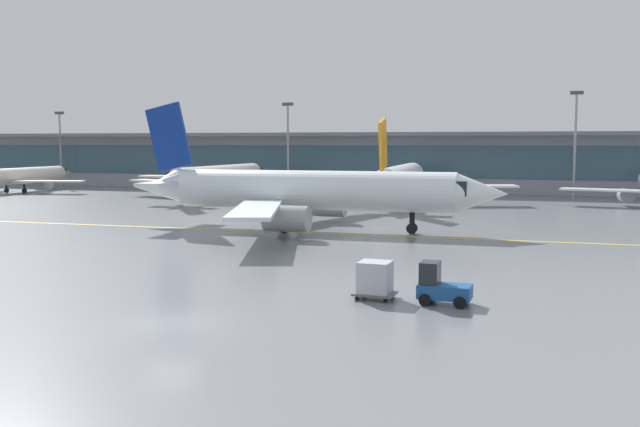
{
  "coord_description": "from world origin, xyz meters",
  "views": [
    {
      "loc": [
        15.28,
        -27.3,
        8.03
      ],
      "look_at": [
        0.92,
        19.76,
        3.0
      ],
      "focal_mm": 39.29,
      "sensor_mm": 36.0,
      "label": 1
    }
  ],
  "objects_px": {
    "gate_airplane_2": "(400,178)",
    "apron_light_mast_2": "(575,140)",
    "cargo_dolly_lead": "(375,279)",
    "gate_airplane_1": "(218,177)",
    "apron_light_mast_0": "(61,145)",
    "apron_light_mast_1": "(288,143)",
    "baggage_tug": "(440,286)",
    "taxiing_regional_jet": "(309,191)",
    "gate_airplane_0": "(20,176)"
  },
  "relations": [
    {
      "from": "gate_airplane_1",
      "to": "apron_light_mast_1",
      "type": "height_order",
      "value": "apron_light_mast_1"
    },
    {
      "from": "gate_airplane_2",
      "to": "cargo_dolly_lead",
      "type": "xyz_separation_m",
      "value": [
        9.23,
        -56.76,
        -2.2
      ]
    },
    {
      "from": "apron_light_mast_1",
      "to": "gate_airplane_2",
      "type": "bearing_deg",
      "value": -34.73
    },
    {
      "from": "gate_airplane_0",
      "to": "apron_light_mast_1",
      "type": "height_order",
      "value": "apron_light_mast_1"
    },
    {
      "from": "gate_airplane_0",
      "to": "apron_light_mast_1",
      "type": "distance_m",
      "value": 43.45
    },
    {
      "from": "gate_airplane_2",
      "to": "apron_light_mast_2",
      "type": "xyz_separation_m",
      "value": [
        22.4,
        14.57,
        5.04
      ]
    },
    {
      "from": "apron_light_mast_0",
      "to": "apron_light_mast_1",
      "type": "distance_m",
      "value": 45.5
    },
    {
      "from": "cargo_dolly_lead",
      "to": "apron_light_mast_2",
      "type": "height_order",
      "value": "apron_light_mast_2"
    },
    {
      "from": "taxiing_regional_jet",
      "to": "apron_light_mast_1",
      "type": "xyz_separation_m",
      "value": [
        -18.12,
        45.2,
        4.27
      ]
    },
    {
      "from": "gate_airplane_2",
      "to": "cargo_dolly_lead",
      "type": "relative_size",
      "value": 15.0
    },
    {
      "from": "cargo_dolly_lead",
      "to": "apron_light_mast_0",
      "type": "distance_m",
      "value": 106.18
    },
    {
      "from": "gate_airplane_0",
      "to": "apron_light_mast_1",
      "type": "bearing_deg",
      "value": -72.43
    },
    {
      "from": "apron_light_mast_1",
      "to": "baggage_tug",
      "type": "bearing_deg",
      "value": -64.93
    },
    {
      "from": "gate_airplane_0",
      "to": "cargo_dolly_lead",
      "type": "relative_size",
      "value": 11.81
    },
    {
      "from": "baggage_tug",
      "to": "apron_light_mast_1",
      "type": "bearing_deg",
      "value": 118.11
    },
    {
      "from": "gate_airplane_1",
      "to": "baggage_tug",
      "type": "xyz_separation_m",
      "value": [
        39.21,
        -57.49,
        -2.17
      ]
    },
    {
      "from": "baggage_tug",
      "to": "apron_light_mast_2",
      "type": "relative_size",
      "value": 0.18
    },
    {
      "from": "gate_airplane_0",
      "to": "gate_airplane_1",
      "type": "relative_size",
      "value": 0.83
    },
    {
      "from": "baggage_tug",
      "to": "taxiing_regional_jet",
      "type": "bearing_deg",
      "value": 123.32
    },
    {
      "from": "gate_airplane_1",
      "to": "apron_light_mast_1",
      "type": "distance_m",
      "value": 15.78
    },
    {
      "from": "taxiing_regional_jet",
      "to": "apron_light_mast_1",
      "type": "distance_m",
      "value": 48.89
    },
    {
      "from": "gate_airplane_0",
      "to": "gate_airplane_2",
      "type": "distance_m",
      "value": 62.14
    },
    {
      "from": "gate_airplane_1",
      "to": "taxiing_regional_jet",
      "type": "distance_m",
      "value": 39.44
    },
    {
      "from": "baggage_tug",
      "to": "gate_airplane_2",
      "type": "bearing_deg",
      "value": 105.51
    },
    {
      "from": "baggage_tug",
      "to": "apron_light_mast_0",
      "type": "bearing_deg",
      "value": 139.57
    },
    {
      "from": "gate_airplane_2",
      "to": "apron_light_mast_1",
      "type": "bearing_deg",
      "value": 53.58
    },
    {
      "from": "gate_airplane_2",
      "to": "baggage_tug",
      "type": "bearing_deg",
      "value": -169.23
    },
    {
      "from": "gate_airplane_1",
      "to": "cargo_dolly_lead",
      "type": "bearing_deg",
      "value": -144.38
    },
    {
      "from": "apron_light_mast_0",
      "to": "apron_light_mast_1",
      "type": "bearing_deg",
      "value": -4.16
    },
    {
      "from": "taxiing_regional_jet",
      "to": "gate_airplane_0",
      "type": "bearing_deg",
      "value": 150.2
    },
    {
      "from": "baggage_tug",
      "to": "apron_light_mast_0",
      "type": "xyz_separation_m",
      "value": [
        -78.76,
        74.66,
        6.58
      ]
    },
    {
      "from": "apron_light_mast_1",
      "to": "apron_light_mast_2",
      "type": "bearing_deg",
      "value": 0.2
    },
    {
      "from": "gate_airplane_0",
      "to": "baggage_tug",
      "type": "relative_size",
      "value": 9.65
    },
    {
      "from": "gate_airplane_0",
      "to": "taxiing_regional_jet",
      "type": "xyz_separation_m",
      "value": [
        59.42,
        -32.8,
        0.99
      ]
    },
    {
      "from": "baggage_tug",
      "to": "cargo_dolly_lead",
      "type": "xyz_separation_m",
      "value": [
        -3.36,
        0.18,
        0.16
      ]
    },
    {
      "from": "cargo_dolly_lead",
      "to": "gate_airplane_1",
      "type": "bearing_deg",
      "value": 125.07
    },
    {
      "from": "apron_light_mast_2",
      "to": "baggage_tug",
      "type": "bearing_deg",
      "value": -97.81
    },
    {
      "from": "gate_airplane_1",
      "to": "apron_light_mast_0",
      "type": "relative_size",
      "value": 2.28
    },
    {
      "from": "gate_airplane_1",
      "to": "gate_airplane_2",
      "type": "relative_size",
      "value": 0.94
    },
    {
      "from": "gate_airplane_2",
      "to": "apron_light_mast_2",
      "type": "relative_size",
      "value": 2.15
    },
    {
      "from": "apron_light_mast_1",
      "to": "gate_airplane_0",
      "type": "bearing_deg",
      "value": -163.29
    },
    {
      "from": "gate_airplane_2",
      "to": "apron_light_mast_0",
      "type": "bearing_deg",
      "value": 73.32
    },
    {
      "from": "apron_light_mast_0",
      "to": "gate_airplane_0",
      "type": "bearing_deg",
      "value": -75.49
    },
    {
      "from": "gate_airplane_0",
      "to": "apron_light_mast_1",
      "type": "xyz_separation_m",
      "value": [
        41.31,
        12.4,
        5.27
      ]
    },
    {
      "from": "gate_airplane_0",
      "to": "gate_airplane_2",
      "type": "relative_size",
      "value": 0.79
    },
    {
      "from": "taxiing_regional_jet",
      "to": "apron_light_mast_2",
      "type": "height_order",
      "value": "apron_light_mast_2"
    },
    {
      "from": "gate_airplane_1",
      "to": "apron_light_mast_2",
      "type": "relative_size",
      "value": 2.03
    },
    {
      "from": "baggage_tug",
      "to": "cargo_dolly_lead",
      "type": "height_order",
      "value": "baggage_tug"
    },
    {
      "from": "taxiing_regional_jet",
      "to": "apron_light_mast_2",
      "type": "xyz_separation_m",
      "value": [
        25.08,
        45.36,
        4.74
      ]
    },
    {
      "from": "apron_light_mast_0",
      "to": "cargo_dolly_lead",
      "type": "bearing_deg",
      "value": -44.65
    }
  ]
}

